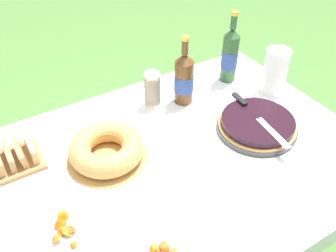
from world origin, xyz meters
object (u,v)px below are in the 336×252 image
Objects in this scene: berry_tart at (257,125)px; cider_bottle_green at (230,55)px; paper_towel_roll at (275,71)px; bread_board at (4,161)px; snack_plate_left at (65,231)px; serving_knife at (254,114)px; cup_stack at (152,89)px; cider_bottle_amber at (184,79)px; bundt_cake at (106,149)px.

cider_bottle_green is at bearing 69.94° from berry_tart.
paper_towel_roll is 0.83× the size of bread_board.
serving_knife is at bearing 6.87° from snack_plate_left.
cider_bottle_green reaches higher than berry_tart.
paper_towel_roll is at bearing -20.29° from cup_stack.
cup_stack reaches higher than berry_tart.
snack_plate_left is (-0.84, -0.10, -0.05)m from serving_knife.
cup_stack is at bearing 38.62° from snack_plate_left.
paper_towel_roll is at bearing 35.88° from berry_tart.
snack_plate_left is 0.40m from bread_board.
paper_towel_roll is at bearing 13.10° from snack_plate_left.
cider_bottle_green reaches higher than serving_knife.
cup_stack reaches higher than bread_board.
bread_board is at bearing -100.80° from serving_knife.
berry_tart is at bearing 0.00° from serving_knife.
bundt_cake is at bearing -160.28° from cider_bottle_amber.
berry_tart is at bearing -65.87° from cider_bottle_amber.
bundt_cake is at bearing -96.75° from serving_knife.
bread_board reaches higher than serving_knife.
serving_knife is 1.18× the size of cider_bottle_amber.
bread_board reaches higher than snack_plate_left.
cider_bottle_green is (0.41, -0.01, 0.05)m from cup_stack.
cider_bottle_amber is (0.13, -0.05, 0.04)m from cup_stack.
bread_board is at bearing 161.12° from berry_tart.
cider_bottle_amber is at bearing 19.72° from bundt_cake.
serving_knife is 0.85m from snack_plate_left.
cider_bottle_amber is at bearing 114.13° from berry_tart.
berry_tart is at bearing -18.88° from bread_board.
bundt_cake reaches higher than bread_board.
paper_towel_roll is 1.19m from bread_board.
cider_bottle_amber reaches higher than berry_tart.
serving_knife is 1.67× the size of snack_plate_left.
berry_tart is 0.05m from serving_knife.
serving_knife is at bearing -111.15° from cider_bottle_green.
berry_tart is 1.53× the size of paper_towel_roll.
berry_tart is 0.88× the size of serving_knife.
cup_stack is at bearing 159.71° from paper_towel_roll.
bundt_cake is 0.89× the size of cider_bottle_green.
cider_bottle_amber is at bearing -171.99° from cider_bottle_green.
cup_stack is at bearing 33.56° from bundt_cake.
serving_knife is 0.34m from cider_bottle_amber.
paper_towel_roll reaches higher than bread_board.
bundt_cake reaches higher than berry_tart.
paper_towel_roll is (1.09, 0.25, 0.09)m from snack_plate_left.
snack_plate_left is (-0.25, -0.24, -0.03)m from bundt_cake.
bundt_cake is 1.90× the size of cup_stack.
snack_plate_left is at bearing -175.06° from berry_tart.
paper_towel_roll is (0.40, -0.15, -0.01)m from cider_bottle_amber.
bread_board is (-0.94, 0.29, -0.04)m from serving_knife.
snack_plate_left is at bearing -135.86° from bundt_cake.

